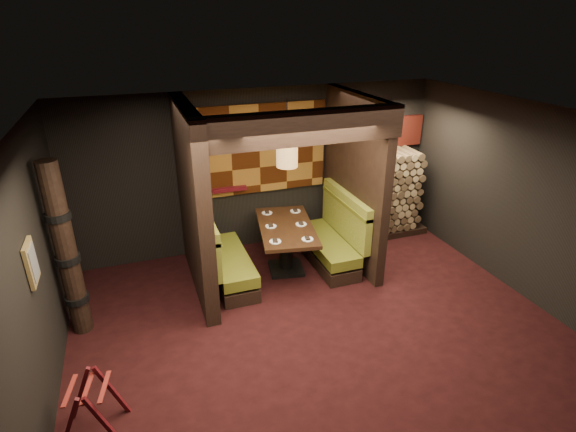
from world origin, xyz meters
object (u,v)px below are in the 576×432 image
(booth_bench_left, at_px, (224,259))
(totem_column, at_px, (67,253))
(pendant_lamp, at_px, (287,152))
(firewood_stack, at_px, (382,194))
(luggage_rack, at_px, (91,405))
(dining_table, at_px, (286,239))
(booth_bench_right, at_px, (332,240))

(booth_bench_left, distance_m, totem_column, 2.30)
(pendant_lamp, relative_size, firewood_stack, 0.58)
(luggage_rack, xyz_separation_m, totem_column, (-0.22, 1.83, 0.84))
(dining_table, relative_size, firewood_stack, 0.98)
(booth_bench_left, distance_m, luggage_rack, 3.02)
(booth_bench_right, distance_m, firewood_stack, 1.58)
(booth_bench_left, xyz_separation_m, booth_bench_right, (1.89, 0.00, 0.00))
(totem_column, bearing_deg, booth_bench_right, 7.86)
(booth_bench_left, relative_size, luggage_rack, 2.24)
(dining_table, bearing_deg, pendant_lamp, -90.00)
(booth_bench_right, distance_m, dining_table, 0.87)
(luggage_rack, bearing_deg, pendant_lamp, 38.34)
(booth_bench_right, xyz_separation_m, totem_column, (-3.98, -0.55, 0.79))
(pendant_lamp, relative_size, luggage_rack, 1.41)
(booth_bench_right, bearing_deg, pendant_lamp, -175.28)
(luggage_rack, relative_size, totem_column, 0.30)
(booth_bench_right, relative_size, dining_table, 0.94)
(dining_table, bearing_deg, booth_bench_right, 1.35)
(dining_table, xyz_separation_m, luggage_rack, (-2.92, -2.36, -0.24))
(booth_bench_left, distance_m, pendant_lamp, 1.97)
(firewood_stack, bearing_deg, totem_column, -166.81)
(booth_bench_left, distance_m, booth_bench_right, 1.89)
(dining_table, height_order, pendant_lamp, pendant_lamp)
(booth_bench_left, distance_m, firewood_stack, 3.35)
(dining_table, xyz_separation_m, totem_column, (-3.13, -0.53, 0.59))
(pendant_lamp, bearing_deg, booth_bench_right, 4.72)
(booth_bench_right, bearing_deg, totem_column, -172.14)
(booth_bench_right, xyz_separation_m, dining_table, (-0.85, -0.02, 0.19))
(dining_table, bearing_deg, totem_column, -170.40)
(dining_table, xyz_separation_m, firewood_stack, (2.20, 0.72, 0.23))
(dining_table, relative_size, pendant_lamp, 1.68)
(booth_bench_left, relative_size, booth_bench_right, 1.00)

